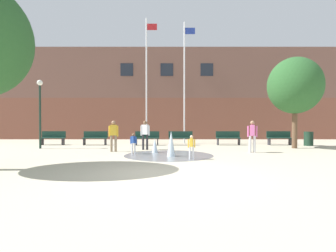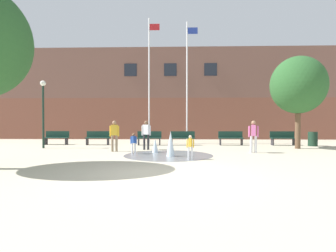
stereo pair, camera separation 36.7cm
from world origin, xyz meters
name	(u,v)px [view 2 (the right image)]	position (x,y,z in m)	size (l,w,h in m)	color
ground_plane	(160,174)	(0.00, 0.00, 0.00)	(100.00, 100.00, 0.00)	#BCB299
library_building	(171,96)	(0.00, 18.33, 4.05)	(36.00, 6.05, 8.11)	brown
splash_fountain	(167,148)	(0.05, 4.36, 0.32)	(4.08, 4.08, 1.13)	gray
park_bench_far_left	(57,137)	(-7.57, 9.79, 0.48)	(1.60, 0.44, 0.91)	#28282D
park_bench_left_of_flagpoles	(98,138)	(-4.73, 9.69, 0.48)	(1.60, 0.44, 0.91)	#28282D
park_bench_under_left_flagpole	(149,138)	(-1.27, 9.58, 0.48)	(1.60, 0.44, 0.91)	#28282D
park_bench_center	(183,138)	(0.94, 9.62, 0.48)	(1.60, 0.44, 0.91)	#28282D
park_bench_near_trashcan	(231,138)	(4.10, 9.72, 0.48)	(1.60, 0.44, 0.91)	#28282D
park_bench_far_right	(283,138)	(7.50, 9.75, 0.48)	(1.60, 0.44, 0.91)	#28282D
adult_watching	(253,134)	(4.31, 5.39, 0.93)	(0.50, 0.38, 1.59)	silver
adult_in_red	(114,133)	(-2.69, 5.77, 0.93)	(0.50, 0.25, 1.59)	#89755B
adult_near_bench	(146,133)	(-1.15, 6.69, 0.93)	(0.50, 0.33, 1.59)	#28282D
child_in_fountain	(190,145)	(1.06, 3.03, 0.58)	(0.31, 0.24, 0.99)	silver
child_running	(134,142)	(-1.54, 4.80, 0.58)	(0.31, 0.24, 0.99)	silver
flagpole_left	(149,77)	(-1.40, 10.92, 4.68)	(0.80, 0.10, 8.86)	silver
flagpole_right	(187,79)	(1.29, 10.92, 4.54)	(0.80, 0.10, 8.58)	silver
lamp_post_left_lane	(43,104)	(-7.24, 7.37, 2.57)	(0.32, 0.32, 3.93)	#192D23
trash_can	(313,139)	(9.14, 9.17, 0.45)	(0.56, 0.56, 0.90)	#193323
street_tree_near_building	(298,85)	(7.45, 7.54, 3.62)	(3.06, 3.06, 5.26)	brown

